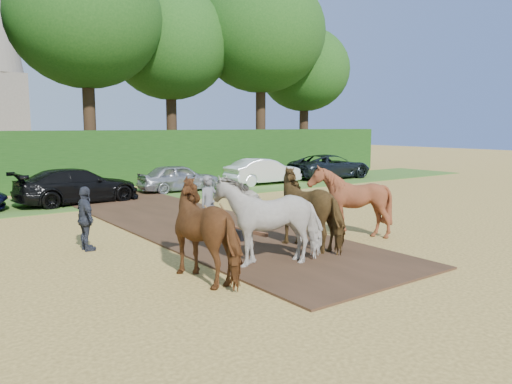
% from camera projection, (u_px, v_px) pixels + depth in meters
% --- Properties ---
extents(ground, '(120.00, 120.00, 0.00)m').
position_uv_depth(ground, '(289.00, 283.00, 10.37)').
color(ground, gold).
rests_on(ground, ground).
extents(earth_strip, '(4.50, 17.00, 0.05)m').
position_uv_depth(earth_strip, '(189.00, 222.00, 16.84)').
color(earth_strip, '#472D1C').
rests_on(earth_strip, ground).
extents(grass_verge, '(50.00, 5.00, 0.03)m').
position_uv_depth(grass_verge, '(80.00, 201.00, 21.55)').
color(grass_verge, '#38601E').
rests_on(grass_verge, ground).
extents(hedgerow, '(46.00, 1.60, 3.00)m').
position_uv_depth(hedgerow, '(51.00, 161.00, 24.94)').
color(hedgerow, '#14380F').
rests_on(hedgerow, ground).
extents(spectator_far, '(0.41, 0.99, 1.70)m').
position_uv_depth(spectator_far, '(86.00, 219.00, 12.96)').
color(spectator_far, '#262A33').
rests_on(spectator_far, ground).
extents(plough_team, '(7.02, 5.46, 2.12)m').
position_uv_depth(plough_team, '(290.00, 213.00, 12.61)').
color(plough_team, brown).
rests_on(plough_team, ground).
extents(parked_cars, '(35.86, 3.53, 1.49)m').
position_uv_depth(parked_cars, '(124.00, 182.00, 22.64)').
color(parked_cars, silver).
rests_on(parked_cars, ground).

